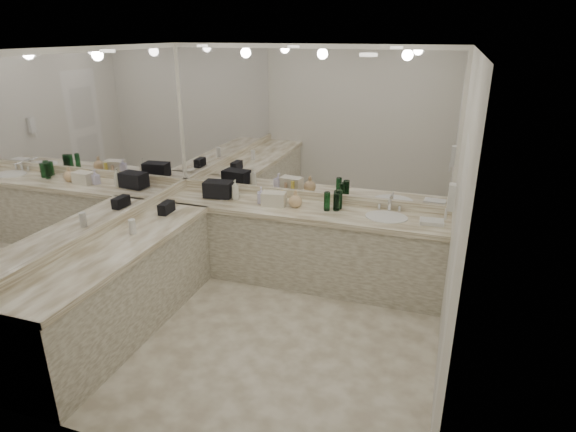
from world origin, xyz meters
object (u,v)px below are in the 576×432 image
(soap_bottle_a, at_px, (235,190))
(soap_bottle_c, at_px, (295,199))
(wall_phone, at_px, (451,197))
(sink, at_px, (386,218))
(hand_towel, at_px, (432,222))
(black_toiletry_bag, at_px, (218,190))
(soap_bottle_b, at_px, (261,195))
(cream_cosmetic_case, at_px, (274,199))

(soap_bottle_a, xyz_separation_m, soap_bottle_c, (0.73, -0.02, -0.02))
(wall_phone, relative_size, soap_bottle_a, 1.02)
(sink, relative_size, hand_towel, 1.88)
(black_toiletry_bag, bearing_deg, soap_bottle_b, -3.40)
(black_toiletry_bag, height_order, hand_towel, black_toiletry_bag)
(soap_bottle_a, bearing_deg, soap_bottle_c, -1.39)
(wall_phone, xyz_separation_m, soap_bottle_c, (-1.61, 0.50, -0.35))
(cream_cosmetic_case, bearing_deg, sink, -6.00)
(sink, height_order, cream_cosmetic_case, cream_cosmetic_case)
(sink, bearing_deg, soap_bottle_c, 179.86)
(soap_bottle_a, bearing_deg, black_toiletry_bag, 175.81)
(hand_towel, height_order, soap_bottle_b, soap_bottle_b)
(cream_cosmetic_case, relative_size, hand_towel, 1.12)
(black_toiletry_bag, relative_size, soap_bottle_b, 1.71)
(wall_phone, relative_size, soap_bottle_b, 1.27)
(cream_cosmetic_case, bearing_deg, black_toiletry_bag, 168.12)
(black_toiletry_bag, height_order, soap_bottle_b, soap_bottle_b)
(sink, bearing_deg, hand_towel, -4.13)
(wall_phone, distance_m, soap_bottle_c, 1.72)
(cream_cosmetic_case, xyz_separation_m, soap_bottle_c, (0.24, 0.03, 0.02))
(sink, xyz_separation_m, black_toiletry_bag, (-1.96, 0.04, 0.10))
(sink, distance_m, soap_bottle_a, 1.74)
(cream_cosmetic_case, distance_m, soap_bottle_c, 0.25)
(wall_phone, bearing_deg, cream_cosmetic_case, 165.56)
(cream_cosmetic_case, height_order, soap_bottle_b, soap_bottle_b)
(sink, height_order, soap_bottle_a, soap_bottle_a)
(sink, relative_size, soap_bottle_b, 2.33)
(sink, distance_m, soap_bottle_c, 1.01)
(soap_bottle_b, xyz_separation_m, soap_bottle_c, (0.41, -0.00, 0.00))
(wall_phone, distance_m, cream_cosmetic_case, 1.95)
(wall_phone, xyz_separation_m, black_toiletry_bag, (-2.56, 0.54, -0.36))
(soap_bottle_b, height_order, soap_bottle_c, soap_bottle_c)
(soap_bottle_c, bearing_deg, hand_towel, -1.39)
(wall_phone, bearing_deg, sink, 140.43)
(wall_phone, bearing_deg, hand_towel, 107.47)
(soap_bottle_b, bearing_deg, wall_phone, -14.05)
(soap_bottle_a, distance_m, soap_bottle_b, 0.33)
(hand_towel, bearing_deg, cream_cosmetic_case, 179.67)
(cream_cosmetic_case, distance_m, soap_bottle_b, 0.17)
(wall_phone, distance_m, soap_bottle_a, 2.42)
(black_toiletry_bag, distance_m, soap_bottle_c, 0.96)
(hand_towel, distance_m, soap_bottle_b, 1.87)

